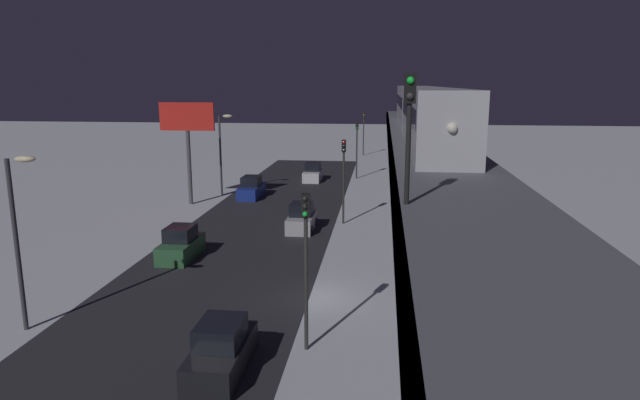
# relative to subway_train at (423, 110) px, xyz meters

# --- Properties ---
(ground_plane) EXTENTS (240.00, 240.00, 0.00)m
(ground_plane) POSITION_rel_subway_train_xyz_m (6.09, 16.02, -8.61)
(ground_plane) COLOR silver
(avenue_asphalt) EXTENTS (11.00, 99.36, 0.01)m
(avenue_asphalt) POSITION_rel_subway_train_xyz_m (11.83, 16.02, -8.60)
(avenue_asphalt) COLOR #28282D
(avenue_asphalt) RESTS_ON ground_plane
(elevated_railway) EXTENTS (5.00, 99.36, 6.83)m
(elevated_railway) POSITION_rel_subway_train_xyz_m (0.09, 16.02, -2.75)
(elevated_railway) COLOR slate
(elevated_railway) RESTS_ON ground_plane
(subway_train) EXTENTS (2.94, 36.87, 3.40)m
(subway_train) POSITION_rel_subway_train_xyz_m (0.00, 0.00, 0.00)
(subway_train) COLOR #B7BABF
(subway_train) RESTS_ON elevated_railway
(rail_signal) EXTENTS (0.36, 0.41, 4.00)m
(rail_signal) POSITION_rel_subway_train_xyz_m (2.08, 24.87, 0.95)
(rail_signal) COLOR black
(rail_signal) RESTS_ON elevated_railway
(sedan_silver) EXTENTS (1.91, 4.04, 1.97)m
(sedan_silver) POSITION_rel_subway_train_xyz_m (8.63, 2.99, -7.82)
(sedan_silver) COLOR #B2B2B7
(sedan_silver) RESTS_ON ground_plane
(sedan_white) EXTENTS (1.80, 4.34, 1.97)m
(sedan_white) POSITION_rel_subway_train_xyz_m (10.43, -17.89, -7.81)
(sedan_white) COLOR silver
(sedan_white) RESTS_ON ground_plane
(sedan_blue) EXTENTS (1.80, 4.67, 1.97)m
(sedan_blue) POSITION_rel_subway_train_xyz_m (15.03, -8.23, -7.81)
(sedan_blue) COLOR navy
(sedan_blue) RESTS_ON ground_plane
(sedan_black) EXTENTS (1.80, 4.32, 1.97)m
(sedan_black) POSITION_rel_subway_train_xyz_m (8.63, 23.54, -7.81)
(sedan_black) COLOR black
(sedan_black) RESTS_ON ground_plane
(sedan_green) EXTENTS (1.80, 4.12, 1.97)m
(sedan_green) POSITION_rel_subway_train_xyz_m (15.03, 10.39, -7.81)
(sedan_green) COLOR #2D6038
(sedan_green) RESTS_ON ground_plane
(traffic_light_near) EXTENTS (0.32, 0.44, 6.40)m
(traffic_light_near) POSITION_rel_subway_train_xyz_m (5.73, 21.49, -4.41)
(traffic_light_near) COLOR #2D2D2D
(traffic_light_near) RESTS_ON ground_plane
(traffic_light_mid) EXTENTS (0.32, 0.44, 6.40)m
(traffic_light_mid) POSITION_rel_subway_train_xyz_m (5.73, 0.88, -4.41)
(traffic_light_mid) COLOR #2D2D2D
(traffic_light_mid) RESTS_ON ground_plane
(traffic_light_far) EXTENTS (0.32, 0.44, 6.40)m
(traffic_light_far) POSITION_rel_subway_train_xyz_m (5.73, -19.72, -4.41)
(traffic_light_far) COLOR #2D2D2D
(traffic_light_far) RESTS_ON ground_plane
(traffic_light_distant) EXTENTS (0.32, 0.44, 6.40)m
(traffic_light_distant) POSITION_rel_subway_train_xyz_m (5.73, -40.33, -4.41)
(traffic_light_distant) COLOR #2D2D2D
(traffic_light_distant) RESTS_ON ground_plane
(commercial_billboard) EXTENTS (4.80, 0.36, 8.90)m
(commercial_billboard) POSITION_rel_subway_train_xyz_m (19.65, -4.59, -1.78)
(commercial_billboard) COLOR #4C4C51
(commercial_billboard) RESTS_ON ground_plane
(street_lamp_near) EXTENTS (1.35, 0.44, 7.65)m
(street_lamp_near) POSITION_rel_subway_train_xyz_m (17.90, 21.02, -3.79)
(street_lamp_near) COLOR #38383D
(street_lamp_near) RESTS_ON ground_plane
(street_lamp_far) EXTENTS (1.35, 0.44, 7.65)m
(street_lamp_far) POSITION_rel_subway_train_xyz_m (17.90, -8.98, -3.79)
(street_lamp_far) COLOR #38383D
(street_lamp_far) RESTS_ON ground_plane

